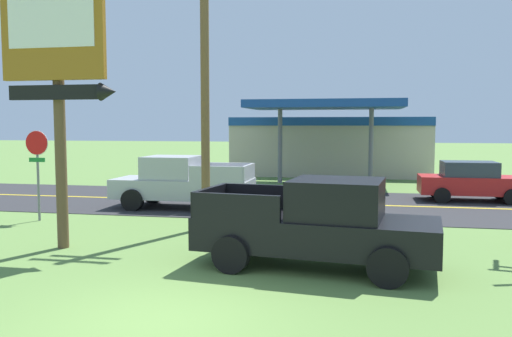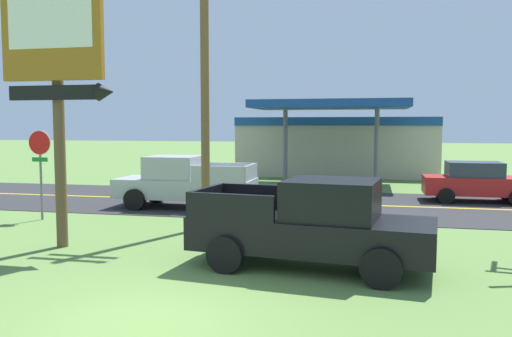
{
  "view_description": "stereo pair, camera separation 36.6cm",
  "coord_description": "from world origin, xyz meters",
  "px_view_note": "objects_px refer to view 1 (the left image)",
  "views": [
    {
      "loc": [
        3.09,
        -7.63,
        3.12
      ],
      "look_at": [
        0.0,
        8.0,
        1.8
      ],
      "focal_mm": 36.75,
      "sensor_mm": 36.0,
      "label": 1
    },
    {
      "loc": [
        3.45,
        -7.56,
        3.12
      ],
      "look_at": [
        0.0,
        8.0,
        1.8
      ],
      "focal_mm": 36.75,
      "sensor_mm": 36.0,
      "label": 2
    }
  ],
  "objects_px": {
    "utility_pole": "(205,59)",
    "car_red_near_lane": "(471,181)",
    "stop_sign": "(37,159)",
    "pickup_black_parked_on_lawn": "(319,224)",
    "pickup_silver_on_road": "(182,183)",
    "motel_sign": "(57,63)",
    "gas_station": "(331,144)"
  },
  "relations": [
    {
      "from": "motel_sign",
      "to": "pickup_black_parked_on_lawn",
      "type": "xyz_separation_m",
      "value": [
        6.48,
        -0.51,
        -3.69
      ]
    },
    {
      "from": "utility_pole",
      "to": "motel_sign",
      "type": "bearing_deg",
      "value": -130.25
    },
    {
      "from": "stop_sign",
      "to": "gas_station",
      "type": "relative_size",
      "value": 0.25
    },
    {
      "from": "motel_sign",
      "to": "utility_pole",
      "type": "xyz_separation_m",
      "value": [
        2.78,
        3.29,
        0.43
      ]
    },
    {
      "from": "utility_pole",
      "to": "gas_station",
      "type": "relative_size",
      "value": 0.79
    },
    {
      "from": "utility_pole",
      "to": "gas_station",
      "type": "distance_m",
      "value": 18.94
    },
    {
      "from": "utility_pole",
      "to": "car_red_near_lane",
      "type": "height_order",
      "value": "utility_pole"
    },
    {
      "from": "stop_sign",
      "to": "gas_station",
      "type": "xyz_separation_m",
      "value": [
        8.46,
        18.34,
        -0.08
      ]
    },
    {
      "from": "stop_sign",
      "to": "pickup_silver_on_road",
      "type": "height_order",
      "value": "stop_sign"
    },
    {
      "from": "motel_sign",
      "to": "pickup_black_parked_on_lawn",
      "type": "relative_size",
      "value": 1.26
    },
    {
      "from": "pickup_black_parked_on_lawn",
      "to": "car_red_near_lane",
      "type": "xyz_separation_m",
      "value": [
        5.37,
        11.31,
        -0.13
      ]
    },
    {
      "from": "stop_sign",
      "to": "pickup_silver_on_road",
      "type": "bearing_deg",
      "value": 42.24
    },
    {
      "from": "stop_sign",
      "to": "pickup_black_parked_on_lawn",
      "type": "xyz_separation_m",
      "value": [
        9.42,
        -3.93,
        -1.06
      ]
    },
    {
      "from": "gas_station",
      "to": "pickup_black_parked_on_lawn",
      "type": "distance_m",
      "value": 22.32
    },
    {
      "from": "stop_sign",
      "to": "motel_sign",
      "type": "bearing_deg",
      "value": -49.35
    },
    {
      "from": "gas_station",
      "to": "pickup_black_parked_on_lawn",
      "type": "relative_size",
      "value": 2.22
    },
    {
      "from": "car_red_near_lane",
      "to": "stop_sign",
      "type": "bearing_deg",
      "value": -153.48
    },
    {
      "from": "motel_sign",
      "to": "stop_sign",
      "type": "relative_size",
      "value": 2.31
    },
    {
      "from": "pickup_silver_on_road",
      "to": "gas_station",
      "type": "bearing_deg",
      "value": 72.45
    },
    {
      "from": "utility_pole",
      "to": "pickup_black_parked_on_lawn",
      "type": "bearing_deg",
      "value": -45.75
    },
    {
      "from": "utility_pole",
      "to": "pickup_silver_on_road",
      "type": "distance_m",
      "value": 5.77
    },
    {
      "from": "utility_pole",
      "to": "pickup_silver_on_road",
      "type": "xyz_separation_m",
      "value": [
        -2.0,
        3.52,
        -4.12
      ]
    },
    {
      "from": "motel_sign",
      "to": "car_red_near_lane",
      "type": "relative_size",
      "value": 1.62
    },
    {
      "from": "car_red_near_lane",
      "to": "utility_pole",
      "type": "bearing_deg",
      "value": -140.35
    },
    {
      "from": "motel_sign",
      "to": "utility_pole",
      "type": "distance_m",
      "value": 4.33
    },
    {
      "from": "pickup_silver_on_road",
      "to": "car_red_near_lane",
      "type": "xyz_separation_m",
      "value": [
        11.07,
        4.0,
        -0.13
      ]
    },
    {
      "from": "stop_sign",
      "to": "pickup_silver_on_road",
      "type": "relative_size",
      "value": 0.57
    },
    {
      "from": "gas_station",
      "to": "car_red_near_lane",
      "type": "distance_m",
      "value": 12.71
    },
    {
      "from": "stop_sign",
      "to": "gas_station",
      "type": "height_order",
      "value": "gas_station"
    },
    {
      "from": "motel_sign",
      "to": "car_red_near_lane",
      "type": "distance_m",
      "value": 16.49
    },
    {
      "from": "utility_pole",
      "to": "pickup_black_parked_on_lawn",
      "type": "relative_size",
      "value": 1.76
    },
    {
      "from": "gas_station",
      "to": "pickup_black_parked_on_lawn",
      "type": "height_order",
      "value": "gas_station"
    }
  ]
}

